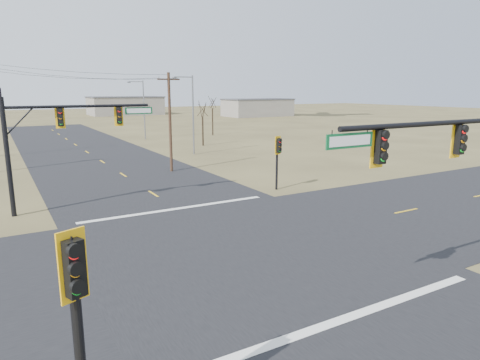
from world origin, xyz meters
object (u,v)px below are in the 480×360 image
object	(u,v)px
mast_arm_far	(62,129)
pedestal_signal_sw	(77,304)
utility_pole_near	(170,121)
streetlight_a	(191,111)
streetlight_b	(143,107)
mast_arm_near	(461,156)
bare_tree_c	(202,109)
bare_tree_d	(212,102)
pedestal_signal_ne	(278,150)

from	to	relation	value
mast_arm_far	pedestal_signal_sw	world-z (taller)	mast_arm_far
pedestal_signal_sw	utility_pole_near	xyz separation A→B (m)	(12.80, 28.68, 1.07)
streetlight_a	streetlight_b	size ratio (longest dim) A/B	1.03
mast_arm_near	bare_tree_c	size ratio (longest dim) A/B	1.67
streetlight_a	bare_tree_c	bearing A→B (deg)	31.23
bare_tree_c	bare_tree_d	size ratio (longest dim) A/B	0.94
mast_arm_near	streetlight_a	size ratio (longest dim) A/B	1.17
pedestal_signal_sw	streetlight_a	distance (m)	41.69
utility_pole_near	bare_tree_c	world-z (taller)	utility_pole_near
mast_arm_far	pedestal_signal_ne	size ratio (longest dim) A/B	2.20
pedestal_signal_sw	streetlight_b	bearing A→B (deg)	49.76
mast_arm_far	streetlight_b	world-z (taller)	streetlight_b
streetlight_b	utility_pole_near	bearing A→B (deg)	-117.40
streetlight_b	mast_arm_near	bearing A→B (deg)	-110.34
streetlight_a	bare_tree_d	xyz separation A→B (m)	(11.40, 17.67, 0.35)
pedestal_signal_ne	utility_pole_near	bearing A→B (deg)	100.16
streetlight_a	bare_tree_d	size ratio (longest dim) A/B	1.34
mast_arm_near	streetlight_a	world-z (taller)	streetlight_a
utility_pole_near	bare_tree_c	bearing A→B (deg)	55.81
mast_arm_near	mast_arm_far	world-z (taller)	mast_arm_far
pedestal_signal_ne	bare_tree_c	xyz separation A→B (m)	(6.16, 26.06, 1.89)
bare_tree_c	bare_tree_d	world-z (taller)	bare_tree_d
streetlight_a	pedestal_signal_sw	bearing A→B (deg)	-141.36
mast_arm_near	pedestal_signal_sw	size ratio (longest dim) A/B	2.09
pedestal_signal_ne	utility_pole_near	distance (m)	11.79
pedestal_signal_ne	pedestal_signal_sw	xyz separation A→B (m)	(-16.93, -17.76, 0.55)
mast_arm_near	pedestal_signal_sw	xyz separation A→B (m)	(-13.57, -1.58, -1.45)
mast_arm_far	utility_pole_near	bearing A→B (deg)	51.19
mast_arm_far	streetlight_b	size ratio (longest dim) A/B	1.03
pedestal_signal_ne	streetlight_b	distance (m)	37.23
pedestal_signal_ne	streetlight_b	size ratio (longest dim) A/B	0.47
utility_pole_near	streetlight_b	world-z (taller)	utility_pole_near
mast_arm_far	pedestal_signal_sw	size ratio (longest dim) A/B	1.79
bare_tree_c	bare_tree_d	distance (m)	13.12
mast_arm_near	bare_tree_d	world-z (taller)	mast_arm_near
streetlight_a	bare_tree_c	xyz separation A→B (m)	(4.43, 6.57, -0.11)
mast_arm_near	pedestal_signal_ne	xyz separation A→B (m)	(3.36, 16.18, -1.99)
pedestal_signal_ne	pedestal_signal_sw	size ratio (longest dim) A/B	0.81
mast_arm_far	bare_tree_d	world-z (taller)	mast_arm_far
pedestal_signal_ne	utility_pole_near	world-z (taller)	utility_pole_near
streetlight_b	bare_tree_d	world-z (taller)	streetlight_b
streetlight_a	bare_tree_d	bearing A→B (deg)	32.41
streetlight_a	bare_tree_c	size ratio (longest dim) A/B	1.43
streetlight_a	bare_tree_c	distance (m)	7.92
bare_tree_c	bare_tree_d	xyz separation A→B (m)	(6.97, 11.11, 0.46)
utility_pole_near	bare_tree_d	distance (m)	31.43
pedestal_signal_ne	pedestal_signal_sw	bearing A→B (deg)	-144.22
mast_arm_near	streetlight_b	xyz separation A→B (m)	(5.01, 53.33, -0.13)
mast_arm_near	bare_tree_d	bearing A→B (deg)	72.13
mast_arm_near	streetlight_b	distance (m)	53.56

